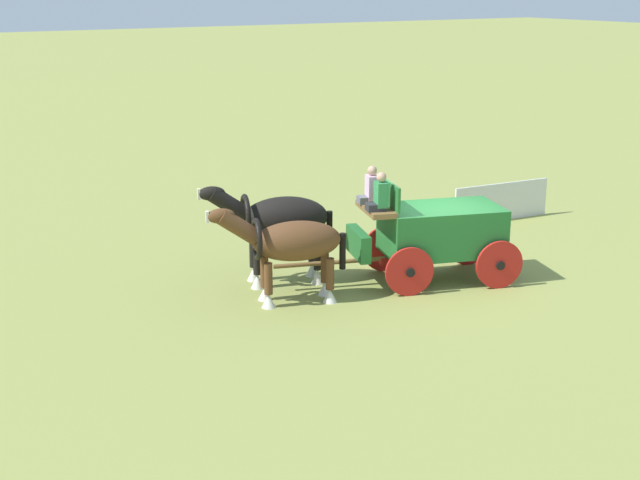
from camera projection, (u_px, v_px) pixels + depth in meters
ground_plane at (440, 279)px, 20.55m from camera, size 220.00×220.00×0.00m
show_wagon at (435, 231)px, 20.19m from camera, size 5.57×2.77×2.69m
draft_horse_near at (290, 244)px, 18.76m from camera, size 2.89×1.42×2.16m
draft_horse_off at (279, 221)px, 19.93m from camera, size 2.97×1.55×2.34m
sponsor_banner at (501, 202)px, 25.44m from camera, size 3.19×0.36×1.10m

